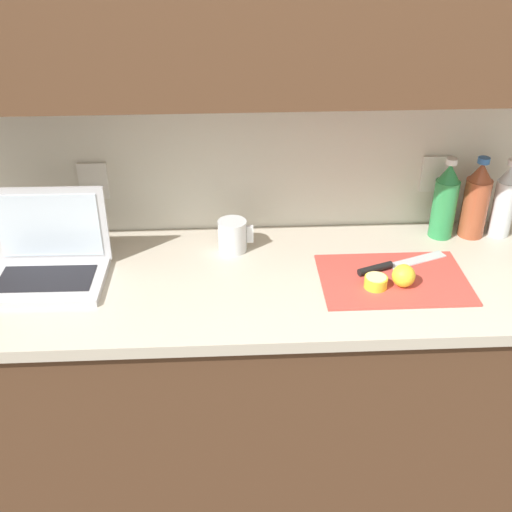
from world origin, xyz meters
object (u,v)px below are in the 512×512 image
at_px(cutting_board, 393,279).
at_px(measuring_cup, 233,236).
at_px(knife, 387,266).
at_px(bottle_green_soda, 504,201).
at_px(bottle_oil_tall, 476,201).
at_px(lemon_half_cut, 376,282).
at_px(laptop, 48,258).
at_px(lemon_whole_beside, 404,276).
at_px(bottle_water_clear, 445,201).

relative_size(cutting_board, measuring_cup, 3.86).
bearing_deg(cutting_board, knife, 97.23).
height_order(bottle_green_soda, bottle_oil_tall, bottle_oil_tall).
height_order(lemon_half_cut, measuring_cup, measuring_cup).
bearing_deg(knife, laptop, 157.29).
relative_size(cutting_board, lemon_half_cut, 6.50).
bearing_deg(lemon_whole_beside, cutting_board, 112.31).
xyz_separation_m(lemon_whole_beside, bottle_water_clear, (0.20, 0.30, 0.08)).
bearing_deg(cutting_board, laptop, 175.65).
bearing_deg(bottle_oil_tall, laptop, -171.99).
distance_m(lemon_half_cut, measuring_cup, 0.46).
bearing_deg(knife, measuring_cup, 140.53).
bearing_deg(cutting_board, lemon_whole_beside, -67.69).
bearing_deg(bottle_water_clear, knife, -137.00).
distance_m(cutting_board, measuring_cup, 0.50).
xyz_separation_m(laptop, cutting_board, (0.99, -0.08, -0.06)).
xyz_separation_m(lemon_half_cut, bottle_green_soda, (0.47, 0.30, 0.09)).
relative_size(lemon_whole_beside, bottle_green_soda, 0.25).
bearing_deg(bottle_green_soda, lemon_half_cut, -147.16).
bearing_deg(lemon_whole_beside, bottle_water_clear, 56.45).
xyz_separation_m(knife, lemon_whole_beside, (0.02, -0.09, 0.02)).
relative_size(laptop, knife, 1.16).
relative_size(cutting_board, knife, 1.44).
height_order(laptop, measuring_cup, laptop).
bearing_deg(lemon_whole_beside, bottle_green_soda, 37.42).
bearing_deg(cutting_board, bottle_green_soda, 32.57).
xyz_separation_m(bottle_green_soda, bottle_oil_tall, (-0.09, 0.00, 0.00)).
bearing_deg(bottle_oil_tall, lemon_whole_beside, -134.91).
bearing_deg(cutting_board, bottle_water_clear, 50.49).
bearing_deg(cutting_board, bottle_oil_tall, 39.60).
bearing_deg(knife, bottle_water_clear, 21.56).
bearing_deg(lemon_half_cut, lemon_whole_beside, 2.72).
distance_m(cutting_board, lemon_half_cut, 0.08).
bearing_deg(bottle_green_soda, bottle_water_clear, 180.00).
relative_size(lemon_half_cut, lemon_whole_beside, 0.99).
relative_size(bottle_green_soda, bottle_water_clear, 0.97).
xyz_separation_m(laptop, knife, (0.98, -0.02, -0.04)).
distance_m(bottle_water_clear, measuring_cup, 0.68).
relative_size(knife, bottle_oil_tall, 1.09).
distance_m(lemon_whole_beside, bottle_oil_tall, 0.43).
relative_size(laptop, lemon_whole_beside, 5.14).
xyz_separation_m(cutting_board, bottle_water_clear, (0.21, 0.26, 0.12)).
relative_size(bottle_oil_tall, bottle_water_clear, 1.00).
height_order(bottle_green_soda, measuring_cup, bottle_green_soda).
xyz_separation_m(lemon_half_cut, measuring_cup, (-0.39, 0.24, 0.03)).
relative_size(bottle_oil_tall, measuring_cup, 2.46).
bearing_deg(measuring_cup, cutting_board, -23.63).
xyz_separation_m(bottle_green_soda, measuring_cup, (-0.86, -0.06, -0.07)).
relative_size(knife, bottle_green_soda, 1.13).
relative_size(knife, bottle_water_clear, 1.10).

